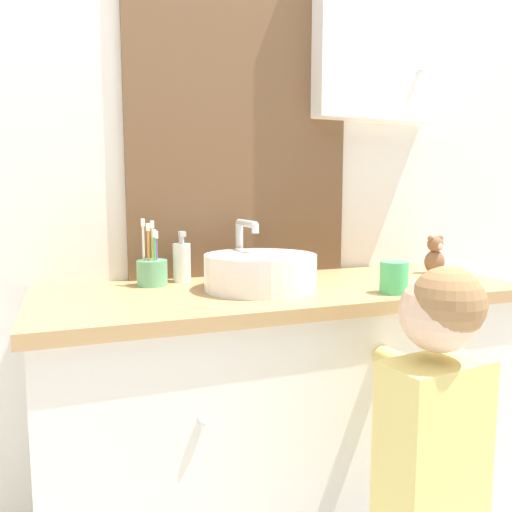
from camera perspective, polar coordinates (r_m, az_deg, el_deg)
wall_back at (r=1.71m, az=-0.21°, el=12.41°), size 3.20×0.18×2.50m
vanity_counter at (r=1.58m, az=2.88°, el=-18.88°), size 1.37×0.55×0.86m
sink_basin at (r=1.41m, az=0.48°, el=-1.66°), size 0.32×0.37×0.19m
toothbrush_holder at (r=1.49m, az=-11.80°, el=-1.63°), size 0.09×0.09×0.20m
soap_dispenser at (r=1.54m, az=-8.47°, el=-0.64°), size 0.05×0.05×0.15m
child_figure at (r=1.19m, az=19.44°, el=-21.34°), size 0.24×0.49×0.98m
teddy_bear at (r=1.78m, az=19.75°, el=0.07°), size 0.07×0.06×0.13m
drinking_cup at (r=1.40m, az=15.49°, el=-2.38°), size 0.08×0.08×0.09m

